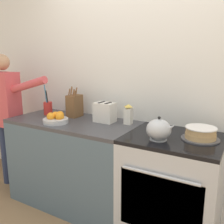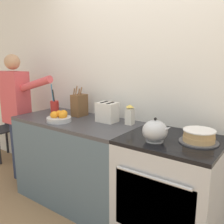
% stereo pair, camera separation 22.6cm
% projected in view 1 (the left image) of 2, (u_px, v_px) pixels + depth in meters
% --- Properties ---
extents(wall_back, '(8.00, 0.04, 2.60)m').
position_uv_depth(wall_back, '(153.00, 84.00, 2.42)').
color(wall_back, silver).
rests_on(wall_back, ground_plane).
extents(counter_cabinet, '(1.33, 0.66, 0.92)m').
position_uv_depth(counter_cabinet, '(74.00, 162.00, 2.66)').
color(counter_cabinet, '#4C6070').
rests_on(counter_cabinet, ground_plane).
extents(stove_range, '(0.78, 0.69, 0.92)m').
position_uv_depth(stove_range, '(171.00, 188.00, 2.14)').
color(stove_range, '#B7BABF').
rests_on(stove_range, ground_plane).
extents(layer_cake, '(0.30, 0.30, 0.10)m').
position_uv_depth(layer_cake, '(201.00, 134.00, 1.97)').
color(layer_cake, '#4C4C51').
rests_on(layer_cake, stove_range).
extents(tea_kettle, '(0.24, 0.20, 0.19)m').
position_uv_depth(tea_kettle, '(159.00, 130.00, 1.95)').
color(tea_kettle, '#B7BABF').
rests_on(tea_kettle, stove_range).
extents(knife_block, '(0.11, 0.17, 0.33)m').
position_uv_depth(knife_block, '(75.00, 106.00, 2.70)').
color(knife_block, brown).
rests_on(knife_block, counter_cabinet).
extents(utensil_crock, '(0.10, 0.10, 0.34)m').
position_uv_depth(utensil_crock, '(48.00, 108.00, 2.81)').
color(utensil_crock, red).
rests_on(utensil_crock, counter_cabinet).
extents(fruit_bowl, '(0.25, 0.25, 0.11)m').
position_uv_depth(fruit_bowl, '(56.00, 119.00, 2.46)').
color(fruit_bowl, '#B7BABF').
rests_on(fruit_bowl, counter_cabinet).
extents(toaster, '(0.21, 0.15, 0.20)m').
position_uv_depth(toaster, '(105.00, 112.00, 2.49)').
color(toaster, silver).
rests_on(toaster, counter_cabinet).
extents(milk_carton, '(0.07, 0.07, 0.20)m').
position_uv_depth(milk_carton, '(128.00, 115.00, 2.41)').
color(milk_carton, white).
rests_on(milk_carton, counter_cabinet).
extents(person_baker, '(0.91, 0.20, 1.59)m').
position_uv_depth(person_baker, '(6.00, 110.00, 2.92)').
color(person_baker, '#283351').
rests_on(person_baker, ground_plane).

